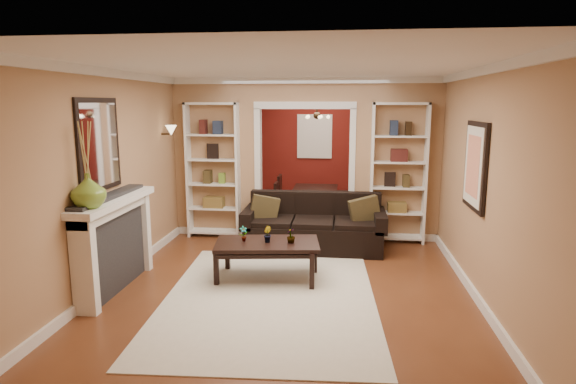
# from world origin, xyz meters

# --- Properties ---
(floor) EXTENTS (8.00, 8.00, 0.00)m
(floor) POSITION_xyz_m (0.00, 0.00, 0.00)
(floor) COLOR brown
(floor) RESTS_ON ground
(ceiling) EXTENTS (8.00, 8.00, 0.00)m
(ceiling) POSITION_xyz_m (0.00, 0.00, 2.70)
(ceiling) COLOR white
(ceiling) RESTS_ON ground
(wall_back) EXTENTS (8.00, 0.00, 8.00)m
(wall_back) POSITION_xyz_m (0.00, 4.00, 1.35)
(wall_back) COLOR tan
(wall_back) RESTS_ON ground
(wall_front) EXTENTS (8.00, 0.00, 8.00)m
(wall_front) POSITION_xyz_m (0.00, -4.00, 1.35)
(wall_front) COLOR tan
(wall_front) RESTS_ON ground
(wall_left) EXTENTS (0.00, 8.00, 8.00)m
(wall_left) POSITION_xyz_m (-2.25, 0.00, 1.35)
(wall_left) COLOR tan
(wall_left) RESTS_ON ground
(wall_right) EXTENTS (0.00, 8.00, 8.00)m
(wall_right) POSITION_xyz_m (2.25, 0.00, 1.35)
(wall_right) COLOR tan
(wall_right) RESTS_ON ground
(partition_wall) EXTENTS (4.50, 0.15, 2.70)m
(partition_wall) POSITION_xyz_m (0.00, 1.20, 1.35)
(partition_wall) COLOR tan
(partition_wall) RESTS_ON floor
(red_back_panel) EXTENTS (4.44, 0.04, 2.64)m
(red_back_panel) POSITION_xyz_m (0.00, 3.97, 1.32)
(red_back_panel) COLOR maroon
(red_back_panel) RESTS_ON floor
(dining_window) EXTENTS (0.78, 0.03, 0.98)m
(dining_window) POSITION_xyz_m (0.00, 3.93, 1.55)
(dining_window) COLOR #8CA5CC
(dining_window) RESTS_ON wall_back
(area_rug) EXTENTS (2.65, 3.59, 0.01)m
(area_rug) POSITION_xyz_m (-0.18, -1.55, 0.01)
(area_rug) COLOR beige
(area_rug) RESTS_ON floor
(sofa) EXTENTS (2.22, 0.96, 0.87)m
(sofa) POSITION_xyz_m (0.21, 0.45, 0.43)
(sofa) COLOR black
(sofa) RESTS_ON floor
(pillow_left) EXTENTS (0.44, 0.24, 0.43)m
(pillow_left) POSITION_xyz_m (-0.57, 0.43, 0.64)
(pillow_left) COLOR #4E4221
(pillow_left) RESTS_ON sofa
(pillow_right) EXTENTS (0.47, 0.25, 0.45)m
(pillow_right) POSITION_xyz_m (1.00, 0.43, 0.65)
(pillow_right) COLOR #4E4221
(pillow_right) RESTS_ON sofa
(coffee_table) EXTENTS (1.42, 0.89, 0.51)m
(coffee_table) POSITION_xyz_m (-0.31, -0.94, 0.25)
(coffee_table) COLOR black
(coffee_table) RESTS_ON floor
(plant_left) EXTENTS (0.13, 0.12, 0.20)m
(plant_left) POSITION_xyz_m (-0.62, -0.94, 0.61)
(plant_left) COLOR #336626
(plant_left) RESTS_ON coffee_table
(plant_center) EXTENTS (0.13, 0.14, 0.21)m
(plant_center) POSITION_xyz_m (-0.31, -0.94, 0.61)
(plant_center) COLOR #336626
(plant_center) RESTS_ON coffee_table
(plant_right) EXTENTS (0.15, 0.15, 0.19)m
(plant_right) POSITION_xyz_m (0.00, -0.94, 0.60)
(plant_right) COLOR #336626
(plant_right) RESTS_ON coffee_table
(bookshelf_left) EXTENTS (0.90, 0.30, 2.30)m
(bookshelf_left) POSITION_xyz_m (-1.55, 1.03, 1.15)
(bookshelf_left) COLOR white
(bookshelf_left) RESTS_ON floor
(bookshelf_right) EXTENTS (0.90, 0.30, 2.30)m
(bookshelf_right) POSITION_xyz_m (1.55, 1.03, 1.15)
(bookshelf_right) COLOR white
(bookshelf_right) RESTS_ON floor
(fireplace) EXTENTS (0.32, 1.70, 1.16)m
(fireplace) POSITION_xyz_m (-2.09, -1.50, 0.58)
(fireplace) COLOR white
(fireplace) RESTS_ON floor
(vase) EXTENTS (0.41, 0.41, 0.38)m
(vase) POSITION_xyz_m (-2.09, -2.06, 1.35)
(vase) COLOR olive
(vase) RESTS_ON fireplace
(mirror) EXTENTS (0.03, 0.95, 1.10)m
(mirror) POSITION_xyz_m (-2.23, -1.50, 1.80)
(mirror) COLOR silver
(mirror) RESTS_ON wall_left
(wall_sconce) EXTENTS (0.18, 0.18, 0.22)m
(wall_sconce) POSITION_xyz_m (-2.15, 0.55, 1.83)
(wall_sconce) COLOR #FFE0A5
(wall_sconce) RESTS_ON wall_left
(framed_art) EXTENTS (0.04, 0.85, 1.05)m
(framed_art) POSITION_xyz_m (2.21, -1.00, 1.55)
(framed_art) COLOR black
(framed_art) RESTS_ON wall_right
(dining_table) EXTENTS (1.62, 0.90, 0.57)m
(dining_table) POSITION_xyz_m (0.12, 2.56, 0.28)
(dining_table) COLOR black
(dining_table) RESTS_ON floor
(dining_chair_nw) EXTENTS (0.52, 0.52, 0.79)m
(dining_chair_nw) POSITION_xyz_m (-0.43, 2.26, 0.39)
(dining_chair_nw) COLOR black
(dining_chair_nw) RESTS_ON floor
(dining_chair_ne) EXTENTS (0.49, 0.49, 0.82)m
(dining_chair_ne) POSITION_xyz_m (0.67, 2.26, 0.41)
(dining_chair_ne) COLOR black
(dining_chair_ne) RESTS_ON floor
(dining_chair_sw) EXTENTS (0.46, 0.46, 0.84)m
(dining_chair_sw) POSITION_xyz_m (-0.43, 2.86, 0.42)
(dining_chair_sw) COLOR black
(dining_chair_sw) RESTS_ON floor
(dining_chair_se) EXTENTS (0.59, 0.59, 0.91)m
(dining_chair_se) POSITION_xyz_m (0.67, 2.86, 0.46)
(dining_chair_se) COLOR black
(dining_chair_se) RESTS_ON floor
(chandelier) EXTENTS (0.50, 0.50, 0.30)m
(chandelier) POSITION_xyz_m (0.00, 2.70, 2.02)
(chandelier) COLOR #312516
(chandelier) RESTS_ON ceiling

